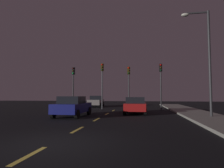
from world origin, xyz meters
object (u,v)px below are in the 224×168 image
Objects in this scene: car_stopped_ahead at (136,105)px; traffic_signal_center_left at (102,77)px; traffic_signal_center_right at (129,79)px; street_lamp_right at (205,53)px; car_adjacent_lane at (72,106)px; car_oncoming_far at (96,101)px; traffic_signal_far_left at (73,80)px; traffic_signal_far_right at (161,78)px.

traffic_signal_center_left is at bearing 130.27° from car_stopped_ahead.
traffic_signal_center_right is 0.64× the size of street_lamp_right.
car_adjacent_lane is 0.90× the size of car_oncoming_far.
traffic_signal_center_right is at bearing 100.91° from car_stopped_ahead.
car_adjacent_lane is (2.93, -7.85, -2.74)m from traffic_signal_far_left.
traffic_signal_far_right is at bearing 46.72° from car_adjacent_lane.
traffic_signal_far_left is at bearing -179.99° from traffic_signal_center_left.
traffic_signal_far_right is 1.26× the size of car_stopped_ahead.
traffic_signal_center_left reaches higher than traffic_signal_far_right.
traffic_signal_center_left is at bearing 180.00° from traffic_signal_far_right.
traffic_signal_center_left is 6.95m from car_stopped_ahead.
car_adjacent_lane is (-4.70, -3.07, 0.03)m from car_stopped_ahead.
traffic_signal_far_left is at bearing -180.00° from traffic_signal_far_right.
traffic_signal_far_left is 0.93× the size of traffic_signal_center_left.
car_oncoming_far is (-1.18, 12.35, 0.01)m from car_adjacent_lane.
car_oncoming_far is 16.66m from street_lamp_right.
traffic_signal_far_right reaches higher than car_adjacent_lane.
traffic_signal_far_right is 6.19m from car_stopped_ahead.
car_oncoming_far reaches higher than car_adjacent_lane.
traffic_signal_center_left is 1.31× the size of car_stopped_ahead.
traffic_signal_center_right is 1.24× the size of car_adjacent_lane.
car_stopped_ahead is at bearing -57.62° from car_oncoming_far.
traffic_signal_far_right is (3.62, 0.00, 0.16)m from traffic_signal_center_right.
traffic_signal_far_left is 6.71m from traffic_signal_center_right.
traffic_signal_center_left is at bearing 140.73° from street_lamp_right.
street_lamp_right reaches higher than car_stopped_ahead.
traffic_signal_center_right is at bearing -0.02° from traffic_signal_center_left.
car_oncoming_far is at bearing 68.77° from traffic_signal_far_left.
car_adjacent_lane is at bearing -177.70° from street_lamp_right.
car_stopped_ahead is (7.63, -4.78, -2.77)m from traffic_signal_far_left.
traffic_signal_center_right is 3.62m from traffic_signal_far_right.
car_oncoming_far is (-1.83, 4.50, -2.95)m from traffic_signal_center_left.
traffic_signal_far_left is at bearing -111.23° from car_oncoming_far.
traffic_signal_center_left reaches higher than car_oncoming_far.
traffic_signal_center_left reaches higher than traffic_signal_far_left.
street_lamp_right is (9.77, 0.39, 3.84)m from car_adjacent_lane.
car_adjacent_lane is 0.52× the size of street_lamp_right.
car_oncoming_far is at bearing 132.50° from street_lamp_right.
traffic_signal_center_right is at bearing 64.30° from car_adjacent_lane.
traffic_signal_center_right is at bearing -179.99° from traffic_signal_far_right.
traffic_signal_center_right is 1.20× the size of car_stopped_ahead.
traffic_signal_far_right is at bearing 0.01° from traffic_signal_center_right.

